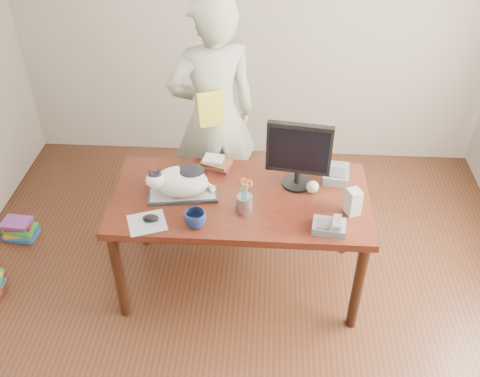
% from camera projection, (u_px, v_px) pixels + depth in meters
% --- Properties ---
extents(room, '(4.50, 4.50, 4.50)m').
position_uv_depth(room, '(233.00, 175.00, 2.48)').
color(room, black).
rests_on(room, ground).
extents(desk, '(1.60, 0.80, 0.75)m').
position_uv_depth(desk, '(241.00, 207.00, 3.47)').
color(desk, black).
rests_on(desk, ground).
extents(keyboard, '(0.45, 0.22, 0.03)m').
position_uv_depth(keyboard, '(183.00, 195.00, 3.31)').
color(keyboard, black).
rests_on(keyboard, desk).
extents(cat, '(0.42, 0.26, 0.24)m').
position_uv_depth(cat, '(179.00, 181.00, 3.24)').
color(cat, white).
rests_on(cat, keyboard).
extents(monitor, '(0.40, 0.22, 0.45)m').
position_uv_depth(monitor, '(299.00, 152.00, 3.25)').
color(monitor, black).
rests_on(monitor, desk).
extents(pen_cup, '(0.12, 0.12, 0.24)m').
position_uv_depth(pen_cup, '(245.00, 202.00, 3.17)').
color(pen_cup, gray).
rests_on(pen_cup, desk).
extents(mousepad, '(0.27, 0.26, 0.00)m').
position_uv_depth(mousepad, '(147.00, 223.00, 3.12)').
color(mousepad, '#A8AEB4').
rests_on(mousepad, desk).
extents(mouse, '(0.11, 0.09, 0.04)m').
position_uv_depth(mouse, '(151.00, 218.00, 3.12)').
color(mouse, black).
rests_on(mouse, mousepad).
extents(coffee_mug, '(0.16, 0.16, 0.10)m').
position_uv_depth(coffee_mug, '(195.00, 219.00, 3.07)').
color(coffee_mug, black).
rests_on(coffee_mug, desk).
extents(phone, '(0.20, 0.17, 0.09)m').
position_uv_depth(phone, '(330.00, 226.00, 3.05)').
color(phone, '#5C5C61').
rests_on(phone, desk).
extents(speaker, '(0.10, 0.10, 0.16)m').
position_uv_depth(speaker, '(353.00, 202.00, 3.14)').
color(speaker, '#B0B0B3').
rests_on(speaker, desk).
extents(baseball, '(0.08, 0.08, 0.08)m').
position_uv_depth(baseball, '(312.00, 187.00, 3.33)').
color(baseball, beige).
rests_on(baseball, desk).
extents(book_stack, '(0.23, 0.20, 0.08)m').
position_uv_depth(book_stack, '(215.00, 163.00, 3.54)').
color(book_stack, '#441215').
rests_on(book_stack, desk).
extents(calculator, '(0.19, 0.23, 0.07)m').
position_uv_depth(calculator, '(336.00, 174.00, 3.45)').
color(calculator, '#5C5C61').
rests_on(calculator, desk).
extents(person, '(0.76, 0.64, 1.78)m').
position_uv_depth(person, '(213.00, 117.00, 3.82)').
color(person, beige).
rests_on(person, ground).
extents(held_book, '(0.19, 0.16, 0.23)m').
position_uv_depth(held_book, '(210.00, 109.00, 3.58)').
color(held_book, gold).
rests_on(held_book, person).
extents(book_pile_b, '(0.26, 0.20, 0.15)m').
position_uv_depth(book_pile_b, '(20.00, 228.00, 4.09)').
color(book_pile_b, '#1A599F').
rests_on(book_pile_b, ground).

